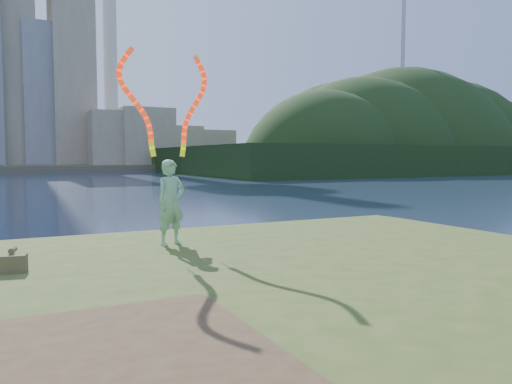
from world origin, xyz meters
TOP-DOWN VIEW (x-y plane):
  - ground at (0.00, 0.00)m, footprint 320.00×320.00m
  - grassy_knoll at (0.00, -2.30)m, footprint 20.00×18.00m
  - dirt_patch at (-2.20, -3.20)m, footprint 3.20×3.00m
  - far_shore at (0.00, 95.00)m, footprint 320.00×40.00m
  - wooded_hill at (59.57, 59.96)m, footprint 78.00×50.00m
  - woman_with_ribbons at (0.11, 1.93)m, footprint 1.98×0.71m
  - canvas_bag at (-2.66, 0.73)m, footprint 0.41×0.46m

SIDE VIEW (x-z plane):
  - ground at x=0.00m, z-range 0.00..0.00m
  - wooded_hill at x=59.57m, z-range -31.34..31.66m
  - grassy_knoll at x=0.00m, z-range -0.06..0.74m
  - far_shore at x=0.00m, z-range 0.00..1.20m
  - dirt_patch at x=-2.20m, z-range 0.80..0.82m
  - canvas_bag at x=-2.66m, z-range 0.77..1.12m
  - woman_with_ribbons at x=0.11m, z-range 0.19..4.22m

